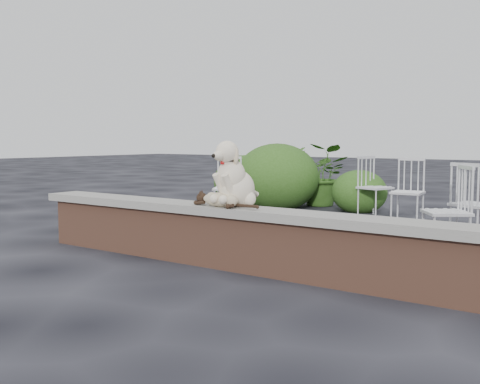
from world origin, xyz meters
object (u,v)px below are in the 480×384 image
Objects in this scene: chair_e at (375,187)px; chair_b at (408,191)px; cat at (221,199)px; potted_plant_b at (293,174)px; chair_c at (474,203)px; potted_plant_a at (323,175)px; chair_a at (228,187)px; dog at (237,173)px; chair_d at (446,211)px.

chair_e is 1.00× the size of chair_b.
potted_plant_b is at bearing 123.22° from cat.
chair_b is (-1.13, 1.03, 0.00)m from chair_c.
cat is at bearing -73.41° from potted_plant_a.
chair_a is at bearing 22.01° from chair_c.
cat is 3.77m from chair_b.
dog is at bearing -72.07° from potted_plant_a.
chair_a is (-3.54, 0.97, 0.00)m from chair_d.
cat is at bearing -102.96° from chair_b.
dog is 0.67× the size of chair_a.
chair_b is at bearing -32.95° from potted_plant_a.
potted_plant_b reaches higher than chair_d.
chair_a is (-2.06, 2.63, -0.42)m from dog.
cat is at bearing -158.08° from chair_e.
potted_plant_b is at bearing 80.25° from chair_e.
potted_plant_b is (-0.87, 0.41, -0.04)m from potted_plant_a.
chair_e is at bearing 138.80° from chair_b.
dog is at bearing -156.87° from chair_e.
dog reaches higher than chair_d.
chair_e is 2.30m from chair_a.
dog is 0.56× the size of potted_plant_a.
chair_a is at bearing -81.77° from potted_plant_b.
chair_c and chair_b have the same top height.
chair_b is 0.84× the size of potted_plant_a.
chair_b is at bearing -18.96° from chair_c.
potted_plant_b is (-2.45, 5.29, -0.37)m from dog.
potted_plant_a is (-3.06, 3.21, 0.09)m from chair_d.
dog is 3.63m from chair_b.
potted_plant_a is at bearing 116.29° from cat.
chair_d reaches higher than cat.
dog is 0.67× the size of chair_d.
potted_plant_a reaches higher than chair_e.
dog is 5.13m from potted_plant_a.
chair_a is 2.69m from potted_plant_b.
potted_plant_a is at bearing -171.04° from chair_d.
chair_e is (-0.27, 4.08, -0.42)m from dog.
chair_c is 3.61m from chair_a.
potted_plant_a is (-1.58, 4.88, -0.33)m from dog.
chair_c is 1.53m from chair_b.
potted_plant_a reaches higher than chair_a.
chair_e is 2.37m from chair_c.
chair_b is at bearing -106.46° from chair_e.
potted_plant_b reaches higher than chair_e.
chair_e is 1.00× the size of chair_a.
potted_plant_b is at bearing 124.53° from dog.
chair_a is at bearing 137.80° from dog.
chair_e is at bearing -178.68° from chair_d.
dog reaches higher than cat.
dog reaches higher than potted_plant_a.
cat is (-0.08, -0.15, -0.24)m from dog.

